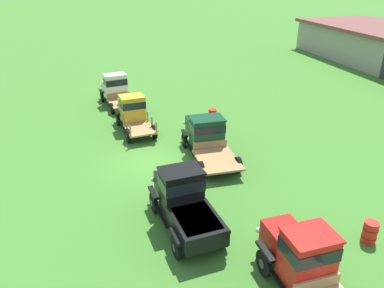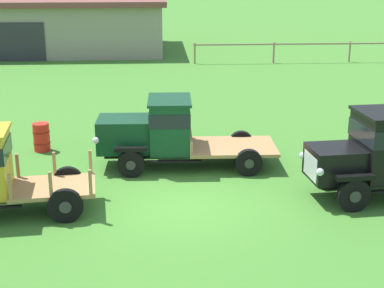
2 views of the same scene
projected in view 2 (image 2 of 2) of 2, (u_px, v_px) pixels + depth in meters
name	position (u px, v px, depth m)	size (l,w,h in m)	color
ground_plane	(179.00, 204.00, 15.30)	(240.00, 240.00, 0.00)	#3D7528
paddock_fence	(350.00, 47.00, 36.35)	(19.52, 0.36, 1.28)	#997F60
vintage_truck_midrow_center	(164.00, 131.00, 17.86)	(5.54, 2.28, 2.12)	black
oil_drum_near_fence	(42.00, 137.00, 19.48)	(0.57, 0.57, 0.95)	red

